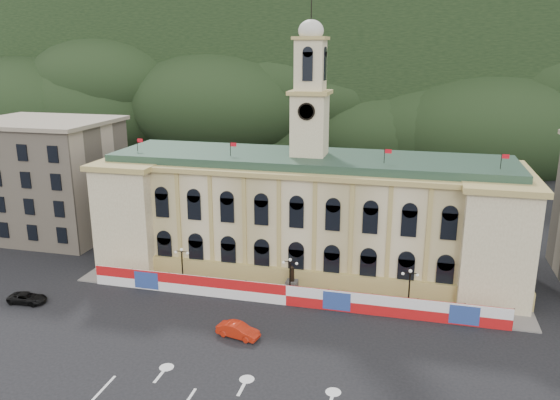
% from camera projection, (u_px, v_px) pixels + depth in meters
% --- Properties ---
extents(ground, '(260.00, 260.00, 0.00)m').
position_uv_depth(ground, '(248.00, 376.00, 50.49)').
color(ground, black).
rests_on(ground, ground).
extents(hill_ridge, '(230.00, 80.00, 64.00)m').
position_uv_depth(hill_ridge, '(372.00, 83.00, 159.22)').
color(hill_ridge, black).
rests_on(hill_ridge, ground).
extents(city_hall, '(56.20, 17.60, 37.10)m').
position_uv_depth(city_hall, '(308.00, 212.00, 74.19)').
color(city_hall, beige).
rests_on(city_hall, ground).
extents(side_building_left, '(21.00, 17.00, 18.60)m').
position_uv_depth(side_building_left, '(48.00, 178.00, 86.96)').
color(side_building_left, tan).
rests_on(side_building_left, ground).
extents(hoarding_fence, '(50.00, 0.44, 2.50)m').
position_uv_depth(hoarding_fence, '(287.00, 295.00, 64.21)').
color(hoarding_fence, red).
rests_on(hoarding_fence, ground).
extents(pavement, '(56.00, 5.50, 0.16)m').
position_uv_depth(pavement, '(291.00, 294.00, 67.05)').
color(pavement, slate).
rests_on(pavement, ground).
extents(statue, '(1.40, 1.40, 3.72)m').
position_uv_depth(statue, '(292.00, 285.00, 66.98)').
color(statue, '#595651').
rests_on(statue, ground).
extents(lamp_left, '(1.96, 0.44, 5.15)m').
position_uv_depth(lamp_left, '(182.00, 264.00, 68.83)').
color(lamp_left, black).
rests_on(lamp_left, ground).
extents(lamp_center, '(1.96, 0.44, 5.15)m').
position_uv_depth(lamp_center, '(290.00, 274.00, 65.54)').
color(lamp_center, black).
rests_on(lamp_center, ground).
extents(lamp_right, '(1.96, 0.44, 5.15)m').
position_uv_depth(lamp_right, '(409.00, 286.00, 62.26)').
color(lamp_right, black).
rests_on(lamp_right, ground).
extents(red_sedan, '(3.48, 5.28, 1.53)m').
position_uv_depth(red_sedan, '(238.00, 330.00, 57.14)').
color(red_sedan, red).
rests_on(red_sedan, ground).
extents(black_suv, '(2.68, 4.83, 1.27)m').
position_uv_depth(black_suv, '(28.00, 298.00, 64.85)').
color(black_suv, black).
rests_on(black_suv, ground).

